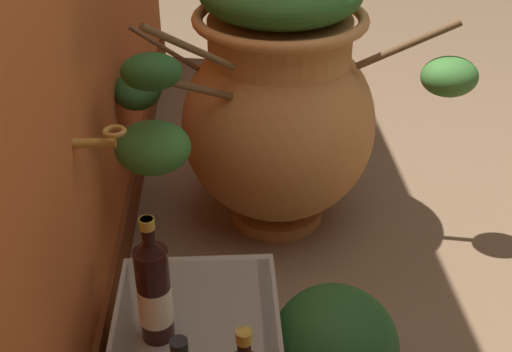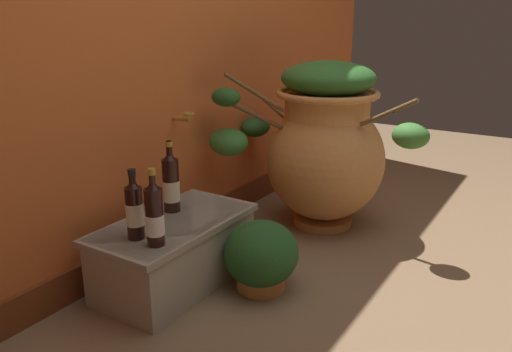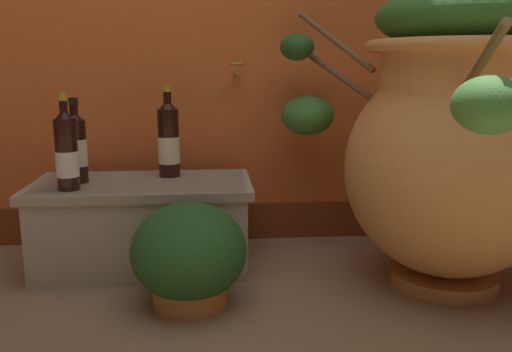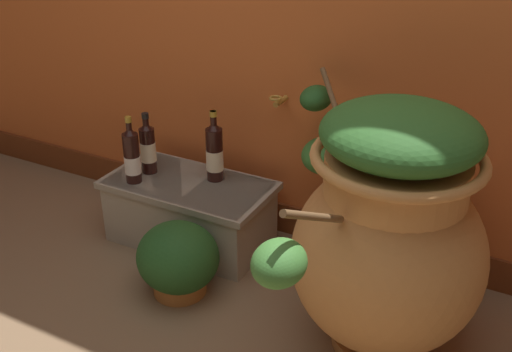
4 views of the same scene
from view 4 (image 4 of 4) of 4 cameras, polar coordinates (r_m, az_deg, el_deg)
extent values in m
cube|color=brown|center=(2.90, 4.05, -4.26)|extent=(4.40, 0.02, 0.15)
cylinder|color=#B28433|center=(2.63, 2.31, 6.96)|extent=(0.02, 0.10, 0.02)
torus|color=#B28433|center=(2.58, 1.84, 7.25)|extent=(0.06, 0.06, 0.01)
cylinder|color=#D68E4C|center=(2.38, 11.22, -14.51)|extent=(0.34, 0.34, 0.04)
ellipsoid|color=#D68E4C|center=(2.16, 12.08, -7.33)|extent=(0.66, 0.66, 0.67)
cylinder|color=#D68E4C|center=(2.00, 12.91, -0.11)|extent=(0.46, 0.46, 0.14)
torus|color=#D68E4C|center=(1.97, 13.12, 1.67)|extent=(0.56, 0.56, 0.04)
cylinder|color=brown|center=(2.28, 7.38, 6.38)|extent=(0.23, 0.25, 0.22)
ellipsoid|color=#235623|center=(2.41, 5.61, 7.23)|extent=(0.12, 0.16, 0.10)
cylinder|color=brown|center=(1.71, 5.42, -3.78)|extent=(0.08, 0.30, 0.18)
ellipsoid|color=#428438|center=(1.67, 2.16, -8.09)|extent=(0.15, 0.18, 0.12)
cylinder|color=brown|center=(2.34, 8.05, 3.57)|extent=(0.20, 0.27, 0.18)
ellipsoid|color=#387A33|center=(2.51, 6.50, 1.91)|extent=(0.20, 0.21, 0.15)
cylinder|color=brown|center=(2.34, 15.55, 2.80)|extent=(0.02, 0.23, 0.16)
ellipsoid|color=#235623|center=(2.49, 15.78, 0.71)|extent=(0.21, 0.16, 0.12)
ellipsoid|color=#2D6628|center=(1.94, 13.37, 3.86)|extent=(0.51, 0.51, 0.19)
cube|color=#B2A893|center=(2.83, -6.15, -3.31)|extent=(0.71, 0.38, 0.30)
cube|color=#A09785|center=(2.76, -6.29, -0.87)|extent=(0.75, 0.40, 0.03)
cylinder|color=black|center=(2.75, -11.45, 1.64)|extent=(0.07, 0.07, 0.23)
cone|color=black|center=(2.70, -11.70, 4.08)|extent=(0.07, 0.07, 0.04)
cylinder|color=black|center=(2.69, -11.75, 4.62)|extent=(0.02, 0.02, 0.08)
cylinder|color=#B7932D|center=(2.68, -11.81, 5.17)|extent=(0.03, 0.03, 0.02)
cylinder|color=silver|center=(2.77, -11.39, 1.08)|extent=(0.07, 0.07, 0.08)
cylinder|color=black|center=(2.72, -3.87, 2.00)|extent=(0.08, 0.08, 0.24)
cone|color=black|center=(2.67, -3.96, 4.63)|extent=(0.08, 0.08, 0.04)
cylinder|color=black|center=(2.66, -3.98, 5.20)|extent=(0.03, 0.03, 0.08)
cylinder|color=#B7932D|center=(2.65, -4.00, 5.80)|extent=(0.03, 0.03, 0.02)
cylinder|color=beige|center=(2.73, -3.85, 1.52)|extent=(0.08, 0.08, 0.10)
cylinder|color=black|center=(2.83, -10.00, 2.34)|extent=(0.07, 0.07, 0.21)
cone|color=black|center=(2.78, -10.19, 4.57)|extent=(0.07, 0.07, 0.04)
cylinder|color=black|center=(2.77, -10.24, 5.05)|extent=(0.03, 0.03, 0.07)
cylinder|color=black|center=(2.77, -10.28, 5.53)|extent=(0.03, 0.03, 0.02)
cylinder|color=beige|center=(2.83, -9.99, 2.27)|extent=(0.07, 0.07, 0.09)
cylinder|color=#CC7F3D|center=(2.57, -7.11, -9.64)|extent=(0.22, 0.22, 0.10)
torus|color=#BB7538|center=(2.55, -7.16, -8.95)|extent=(0.24, 0.24, 0.02)
ellipsoid|color=#235623|center=(2.50, -7.27, -7.48)|extent=(0.34, 0.32, 0.29)
camera|label=1|loc=(3.09, -25.63, 21.61)|focal=46.03mm
camera|label=2|loc=(3.04, -50.99, 9.39)|focal=35.79mm
camera|label=3|loc=(1.47, -43.88, -19.02)|focal=38.01mm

